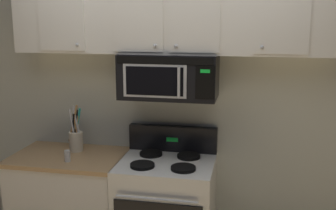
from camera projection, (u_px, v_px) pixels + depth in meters
back_wall at (175, 98)px, 3.48m from camera, size 5.20×0.10×2.70m
over_range_microwave at (169, 76)px, 3.19m from camera, size 0.76×0.43×0.35m
upper_cabinets at (170, 18)px, 3.13m from camera, size 2.50×0.36×0.55m
counter_segment at (71, 204)px, 3.48m from camera, size 0.93×0.65×0.90m
utensil_crock_cream at (76, 138)px, 3.47m from camera, size 0.12×0.12×0.40m
salt_shaker at (67, 156)px, 3.22m from camera, size 0.05×0.05×0.09m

